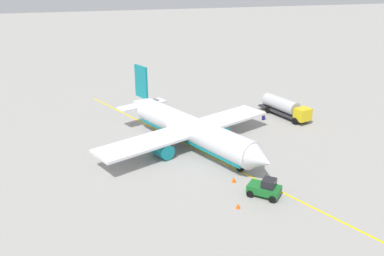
{
  "coord_description": "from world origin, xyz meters",
  "views": [
    {
      "loc": [
        52.11,
        -14.19,
        24.31
      ],
      "look_at": [
        0.0,
        0.0,
        3.0
      ],
      "focal_mm": 38.5,
      "sensor_mm": 36.0,
      "label": 1
    }
  ],
  "objects_px": {
    "refueling_worker": "(264,115)",
    "safety_cone_nose": "(234,180)",
    "airplane": "(190,129)",
    "pushback_tug": "(265,188)",
    "safety_cone_wingtip": "(238,206)",
    "fuel_tanker": "(285,107)"
  },
  "relations": [
    {
      "from": "airplane",
      "to": "fuel_tanker",
      "type": "bearing_deg",
      "value": 112.78
    },
    {
      "from": "safety_cone_nose",
      "to": "airplane",
      "type": "bearing_deg",
      "value": -168.26
    },
    {
      "from": "fuel_tanker",
      "to": "safety_cone_nose",
      "type": "relative_size",
      "value": 17.02
    },
    {
      "from": "refueling_worker",
      "to": "pushback_tug",
      "type": "bearing_deg",
      "value": -24.05
    },
    {
      "from": "fuel_tanker",
      "to": "refueling_worker",
      "type": "bearing_deg",
      "value": -81.2
    },
    {
      "from": "safety_cone_nose",
      "to": "safety_cone_wingtip",
      "type": "height_order",
      "value": "safety_cone_nose"
    },
    {
      "from": "airplane",
      "to": "refueling_worker",
      "type": "bearing_deg",
      "value": 116.34
    },
    {
      "from": "pushback_tug",
      "to": "safety_cone_wingtip",
      "type": "bearing_deg",
      "value": -67.33
    },
    {
      "from": "pushback_tug",
      "to": "refueling_worker",
      "type": "relative_size",
      "value": 2.37
    },
    {
      "from": "safety_cone_wingtip",
      "to": "safety_cone_nose",
      "type": "bearing_deg",
      "value": 163.85
    },
    {
      "from": "airplane",
      "to": "safety_cone_nose",
      "type": "distance_m",
      "value": 12.08
    },
    {
      "from": "fuel_tanker",
      "to": "safety_cone_wingtip",
      "type": "bearing_deg",
      "value": -35.99
    },
    {
      "from": "refueling_worker",
      "to": "safety_cone_wingtip",
      "type": "bearing_deg",
      "value": -29.84
    },
    {
      "from": "airplane",
      "to": "safety_cone_wingtip",
      "type": "xyz_separation_m",
      "value": [
        17.15,
        0.81,
        -2.36
      ]
    },
    {
      "from": "pushback_tug",
      "to": "safety_cone_nose",
      "type": "height_order",
      "value": "pushback_tug"
    },
    {
      "from": "pushback_tug",
      "to": "safety_cone_wingtip",
      "type": "distance_m",
      "value": 4.22
    },
    {
      "from": "airplane",
      "to": "refueling_worker",
      "type": "distance_m",
      "value": 16.69
    },
    {
      "from": "airplane",
      "to": "pushback_tug",
      "type": "xyz_separation_m",
      "value": [
        15.55,
        4.64,
        -1.64
      ]
    },
    {
      "from": "safety_cone_wingtip",
      "to": "refueling_worker",
      "type": "bearing_deg",
      "value": 150.16
    },
    {
      "from": "refueling_worker",
      "to": "safety_cone_nose",
      "type": "bearing_deg",
      "value": -33.29
    },
    {
      "from": "safety_cone_nose",
      "to": "safety_cone_wingtip",
      "type": "distance_m",
      "value": 5.77
    },
    {
      "from": "refueling_worker",
      "to": "safety_cone_nose",
      "type": "relative_size",
      "value": 2.69
    }
  ]
}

